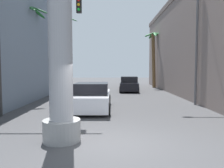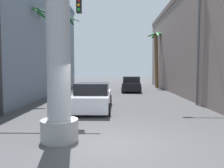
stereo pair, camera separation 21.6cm
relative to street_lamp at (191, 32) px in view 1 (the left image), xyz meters
name	(u,v)px [view 1 (the left image)]	position (x,y,z in m)	size (l,w,h in m)	color
ground_plane	(112,99)	(-5.07, 2.51, -4.69)	(84.43, 84.43, 0.00)	#424244
building_left	(3,36)	(-14.17, 4.17, 0.42)	(7.18, 23.94, 10.19)	slate
building_right	(214,44)	(4.04, 5.41, -0.12)	(7.07, 27.47, 9.10)	slate
street_lamp	(191,32)	(0.00, 0.00, 0.00)	(2.83, 0.28, 7.76)	#59595E
traffic_light_mast	(27,31)	(-9.15, -3.56, -0.54)	(4.68, 0.32, 5.93)	#333333
car_lead	(93,97)	(-6.19, -1.74, -3.98)	(2.07, 4.85, 1.56)	black
car_far	(129,84)	(-3.24, 8.65, -3.95)	(2.21, 4.54, 1.56)	black
palm_tree_mid_left	(29,44)	(-11.08, 1.76, -0.54)	(2.83, 2.79, 6.89)	brown
palm_tree_far_left	(65,43)	(-10.48, 11.12, 0.68)	(2.77, 2.84, 8.39)	brown
palm_tree_far_right	(154,54)	(0.16, 13.15, -0.50)	(2.59, 2.54, 6.90)	brown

